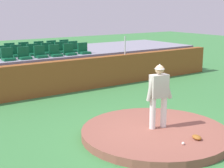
# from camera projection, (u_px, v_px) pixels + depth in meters

# --- Properties ---
(ground_plane) EXTENTS (60.00, 60.00, 0.00)m
(ground_plane) POSITION_uv_depth(u_px,v_px,m) (155.00, 137.00, 9.40)
(ground_plane) COLOR #3B7F3F
(pitchers_mound) EXTENTS (4.09, 4.09, 0.21)m
(pitchers_mound) POSITION_uv_depth(u_px,v_px,m) (155.00, 133.00, 9.37)
(pitchers_mound) COLOR brown
(pitchers_mound) RESTS_ON ground_plane
(pitcher) EXTENTS (0.82, 0.35, 1.81)m
(pitcher) POSITION_uv_depth(u_px,v_px,m) (159.00, 91.00, 9.26)
(pitcher) COLOR white
(pitcher) RESTS_ON pitchers_mound
(baseball) EXTENTS (0.07, 0.07, 0.07)m
(baseball) POSITION_uv_depth(u_px,v_px,m) (183.00, 143.00, 8.29)
(baseball) COLOR white
(baseball) RESTS_ON pitchers_mound
(fielding_glove) EXTENTS (0.26, 0.34, 0.11)m
(fielding_glove) POSITION_uv_depth(u_px,v_px,m) (197.00, 137.00, 8.63)
(fielding_glove) COLOR #90551E
(fielding_glove) RESTS_ON pitchers_mound
(brick_barrier) EXTENTS (17.43, 0.40, 1.36)m
(brick_barrier) POSITION_uv_depth(u_px,v_px,m) (59.00, 77.00, 14.01)
(brick_barrier) COLOR brown
(brick_barrier) RESTS_ON ground_plane
(fence_post_right) EXTENTS (0.06, 0.06, 0.85)m
(fence_post_right) POSITION_uv_depth(u_px,v_px,m) (125.00, 45.00, 15.68)
(fence_post_right) COLOR silver
(fence_post_right) RESTS_ON brick_barrier
(bleacher_platform) EXTENTS (17.17, 4.22, 1.42)m
(bleacher_platform) POSITION_uv_depth(u_px,v_px,m) (35.00, 68.00, 16.02)
(bleacher_platform) COLOR gray
(bleacher_platform) RESTS_ON ground_plane
(stadium_chair_0) EXTENTS (0.48, 0.44, 0.50)m
(stadium_chair_0) POSITION_uv_depth(u_px,v_px,m) (8.00, 56.00, 13.61)
(stadium_chair_0) COLOR #0D522F
(stadium_chair_0) RESTS_ON bleacher_platform
(stadium_chair_1) EXTENTS (0.48, 0.44, 0.50)m
(stadium_chair_1) POSITION_uv_depth(u_px,v_px,m) (24.00, 55.00, 13.96)
(stadium_chair_1) COLOR #0D522F
(stadium_chair_1) RESTS_ON bleacher_platform
(stadium_chair_2) EXTENTS (0.48, 0.44, 0.50)m
(stadium_chair_2) POSITION_uv_depth(u_px,v_px,m) (40.00, 54.00, 14.38)
(stadium_chair_2) COLOR #0D522F
(stadium_chair_2) RESTS_ON bleacher_platform
(stadium_chair_3) EXTENTS (0.48, 0.44, 0.50)m
(stadium_chair_3) POSITION_uv_depth(u_px,v_px,m) (55.00, 53.00, 14.75)
(stadium_chair_3) COLOR #0D522F
(stadium_chair_3) RESTS_ON bleacher_platform
(stadium_chair_4) EXTENTS (0.48, 0.44, 0.50)m
(stadium_chair_4) POSITION_uv_depth(u_px,v_px,m) (69.00, 51.00, 15.14)
(stadium_chair_4) COLOR #0D522F
(stadium_chair_4) RESTS_ON bleacher_platform
(stadium_chair_5) EXTENTS (0.48, 0.44, 0.50)m
(stadium_chair_5) POSITION_uv_depth(u_px,v_px,m) (84.00, 50.00, 15.57)
(stadium_chair_5) COLOR #0D522F
(stadium_chair_5) RESTS_ON bleacher_platform
(stadium_chair_6) EXTENTS (0.48, 0.44, 0.50)m
(stadium_chair_6) POSITION_uv_depth(u_px,v_px,m) (1.00, 54.00, 14.31)
(stadium_chair_6) COLOR #0D522F
(stadium_chair_6) RESTS_ON bleacher_platform
(stadium_chair_7) EXTENTS (0.48, 0.44, 0.50)m
(stadium_chair_7) POSITION_uv_depth(u_px,v_px,m) (17.00, 53.00, 14.66)
(stadium_chair_7) COLOR #0D522F
(stadium_chair_7) RESTS_ON bleacher_platform
(stadium_chair_8) EXTENTS (0.48, 0.44, 0.50)m
(stadium_chair_8) POSITION_uv_depth(u_px,v_px,m) (33.00, 52.00, 15.08)
(stadium_chair_8) COLOR #0D522F
(stadium_chair_8) RESTS_ON bleacher_platform
(stadium_chair_9) EXTENTS (0.48, 0.44, 0.50)m
(stadium_chair_9) POSITION_uv_depth(u_px,v_px,m) (47.00, 50.00, 15.50)
(stadium_chair_9) COLOR #0D522F
(stadium_chair_9) RESTS_ON bleacher_platform
(stadium_chair_10) EXTENTS (0.48, 0.44, 0.50)m
(stadium_chair_10) POSITION_uv_depth(u_px,v_px,m) (60.00, 49.00, 15.88)
(stadium_chair_10) COLOR #0D522F
(stadium_chair_10) RESTS_ON bleacher_platform
(stadium_chair_11) EXTENTS (0.48, 0.44, 0.50)m
(stadium_chair_11) POSITION_uv_depth(u_px,v_px,m) (74.00, 48.00, 16.27)
(stadium_chair_11) COLOR #0D522F
(stadium_chair_11) RESTS_ON bleacher_platform
(stadium_chair_13) EXTENTS (0.48, 0.44, 0.50)m
(stadium_chair_13) POSITION_uv_depth(u_px,v_px,m) (10.00, 51.00, 15.40)
(stadium_chair_13) COLOR #0D522F
(stadium_chair_13) RESTS_ON bleacher_platform
(stadium_chair_14) EXTENTS (0.48, 0.44, 0.50)m
(stadium_chair_14) POSITION_uv_depth(u_px,v_px,m) (24.00, 50.00, 15.79)
(stadium_chair_14) COLOR #0D522F
(stadium_chair_14) RESTS_ON bleacher_platform
(stadium_chair_15) EXTENTS (0.48, 0.44, 0.50)m
(stadium_chair_15) POSITION_uv_depth(u_px,v_px,m) (40.00, 49.00, 16.19)
(stadium_chair_15) COLOR #0D522F
(stadium_chair_15) RESTS_ON bleacher_platform
(stadium_chair_16) EXTENTS (0.48, 0.44, 0.50)m
(stadium_chair_16) POSITION_uv_depth(u_px,v_px,m) (52.00, 48.00, 16.57)
(stadium_chair_16) COLOR #0D522F
(stadium_chair_16) RESTS_ON bleacher_platform
(stadium_chair_17) EXTENTS (0.48, 0.44, 0.50)m
(stadium_chair_17) POSITION_uv_depth(u_px,v_px,m) (65.00, 47.00, 17.00)
(stadium_chair_17) COLOR #0D522F
(stadium_chair_17) RESTS_ON bleacher_platform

